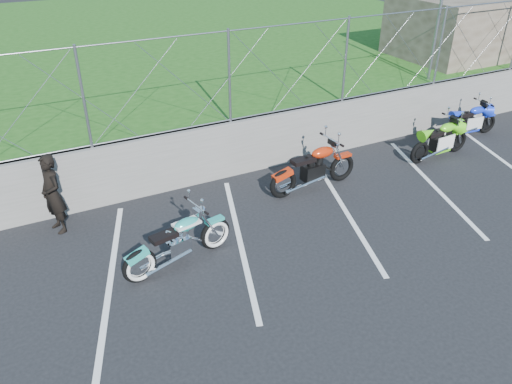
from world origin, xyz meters
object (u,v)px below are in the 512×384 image
naked_orange (315,169)px  sportbike_blue (470,122)px  cruiser_turquoise (180,243)px  person_standing (52,194)px  sportbike_green (441,141)px

naked_orange → sportbike_blue: bearing=3.4°
cruiser_turquoise → naked_orange: size_ratio=0.95×
naked_orange → person_standing: 5.33m
naked_orange → person_standing: (-5.25, 0.86, 0.31)m
sportbike_blue → person_standing: bearing=-176.8°
person_standing → cruiser_turquoise: bearing=20.9°
sportbike_green → sportbike_blue: 1.82m
cruiser_turquoise → sportbike_green: cruiser_turquoise is taller
naked_orange → sportbike_green: (3.64, -0.07, -0.04)m
sportbike_blue → naked_orange: bearing=-169.3°
sportbike_green → person_standing: 8.94m
sportbike_blue → person_standing: size_ratio=1.15×
sportbike_blue → sportbike_green: bearing=-155.3°
sportbike_green → cruiser_turquoise: bearing=-174.2°
naked_orange → cruiser_turquoise: bearing=-163.6°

